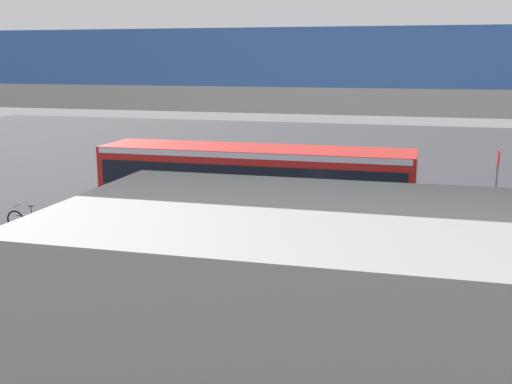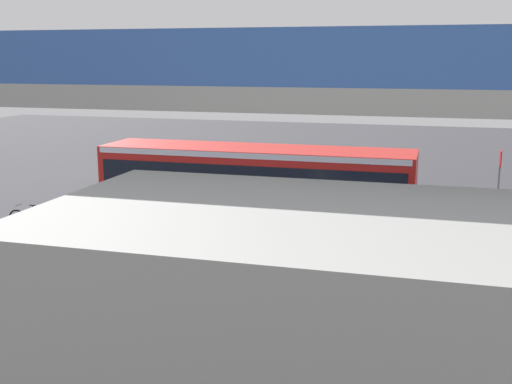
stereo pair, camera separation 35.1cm
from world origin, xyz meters
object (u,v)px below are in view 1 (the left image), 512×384
(bicycle_red, at_px, (29,235))
(bicycle_orange, at_px, (33,247))
(parked_van, at_px, (469,235))
(city_bus, at_px, (255,182))
(bicycle_black, at_px, (28,220))
(pedestrian, at_px, (257,190))
(traffic_sign, at_px, (497,173))

(bicycle_red, height_order, bicycle_orange, same)
(parked_van, bearing_deg, city_bus, -21.79)
(city_bus, distance_m, parked_van, 7.98)
(bicycle_red, bearing_deg, bicycle_black, -54.32)
(parked_van, bearing_deg, bicycle_black, -3.18)
(city_bus, relative_size, pedestrian, 6.44)
(bicycle_black, height_order, bicycle_red, same)
(bicycle_red, bearing_deg, pedestrian, -132.03)
(parked_van, distance_m, bicycle_black, 15.75)
(traffic_sign, bearing_deg, pedestrian, 6.12)
(parked_van, distance_m, traffic_sign, 7.28)
(pedestrian, xyz_separation_m, traffic_sign, (-9.56, -1.03, 1.00))
(pedestrian, bearing_deg, bicycle_orange, 56.72)
(parked_van, bearing_deg, bicycle_orange, 8.70)
(bicycle_orange, bearing_deg, traffic_sign, -148.39)
(bicycle_red, bearing_deg, traffic_sign, -153.21)
(traffic_sign, bearing_deg, bicycle_black, 20.01)
(city_bus, relative_size, bicycle_red, 6.52)
(city_bus, distance_m, bicycle_black, 8.71)
(parked_van, xyz_separation_m, pedestrian, (8.15, -6.08, -0.30))
(parked_van, xyz_separation_m, bicycle_black, (15.70, -0.87, -0.81))
(bicycle_red, xyz_separation_m, pedestrian, (-6.29, -6.97, 0.51))
(city_bus, relative_size, parked_van, 2.40)
(parked_van, height_order, bicycle_red, parked_van)
(parked_van, bearing_deg, pedestrian, -36.73)
(bicycle_red, bearing_deg, city_bus, -151.40)
(bicycle_orange, xyz_separation_m, pedestrian, (-5.35, -8.15, 0.51))
(bicycle_black, xyz_separation_m, traffic_sign, (-17.11, -6.23, 1.52))
(city_bus, bearing_deg, bicycle_orange, 39.39)
(city_bus, relative_size, bicycle_orange, 6.52)
(pedestrian, bearing_deg, parked_van, 143.27)
(bicycle_black, bearing_deg, bicycle_red, 125.68)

